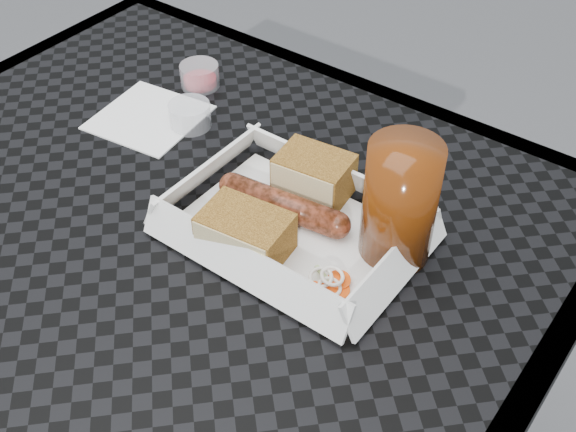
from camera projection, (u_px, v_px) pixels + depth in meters
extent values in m
cube|color=black|center=(135.00, 248.00, 0.73)|extent=(0.80, 0.80, 0.01)
cube|color=black|center=(345.00, 87.00, 0.96)|extent=(0.80, 0.03, 0.03)
cylinder|color=black|center=(166.00, 203.00, 1.34)|extent=(0.03, 0.03, 0.73)
cylinder|color=black|center=(521.00, 396.00, 1.03)|extent=(0.03, 0.03, 0.73)
cube|color=white|center=(294.00, 231.00, 0.73)|extent=(0.22, 0.15, 0.00)
cylinder|color=maroon|center=(283.00, 205.00, 0.74)|extent=(0.13, 0.04, 0.03)
sphere|color=maroon|center=(337.00, 225.00, 0.72)|extent=(0.03, 0.03, 0.03)
sphere|color=maroon|center=(232.00, 186.00, 0.76)|extent=(0.03, 0.03, 0.03)
cube|color=olive|center=(314.00, 175.00, 0.76)|extent=(0.08, 0.06, 0.05)
cube|color=olive|center=(246.00, 233.00, 0.70)|extent=(0.09, 0.07, 0.04)
cylinder|color=#E9480A|center=(323.00, 284.00, 0.68)|extent=(0.02, 0.02, 0.00)
torus|color=white|center=(327.00, 291.00, 0.67)|extent=(0.02, 0.02, 0.00)
cube|color=#B2D17F|center=(334.00, 288.00, 0.67)|extent=(0.02, 0.02, 0.00)
cube|color=white|center=(149.00, 117.00, 0.88)|extent=(0.13, 0.13, 0.00)
cylinder|color=maroon|center=(200.00, 76.00, 0.93)|extent=(0.05, 0.05, 0.03)
cylinder|color=silver|center=(190.00, 115.00, 0.86)|extent=(0.05, 0.05, 0.03)
cylinder|color=#532107|center=(400.00, 203.00, 0.67)|extent=(0.07, 0.07, 0.13)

